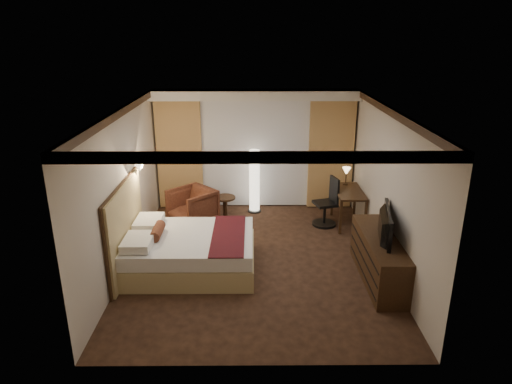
{
  "coord_description": "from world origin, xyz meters",
  "views": [
    {
      "loc": [
        -0.06,
        -7.32,
        3.9
      ],
      "look_at": [
        0.0,
        0.4,
        1.15
      ],
      "focal_mm": 32.0,
      "sensor_mm": 36.0,
      "label": 1
    }
  ],
  "objects_px": {
    "side_table": "(225,207)",
    "dresser": "(379,258)",
    "floor_lamp": "(254,181)",
    "desk": "(348,207)",
    "bed": "(191,252)",
    "television": "(381,219)",
    "office_chair": "(325,202)",
    "armchair": "(192,205)"
  },
  "relations": [
    {
      "from": "bed",
      "to": "desk",
      "type": "xyz_separation_m",
      "value": [
        3.07,
        1.89,
        0.06
      ]
    },
    {
      "from": "armchair",
      "to": "dresser",
      "type": "bearing_deg",
      "value": 11.02
    },
    {
      "from": "bed",
      "to": "desk",
      "type": "distance_m",
      "value": 3.6
    },
    {
      "from": "side_table",
      "to": "dresser",
      "type": "relative_size",
      "value": 0.26
    },
    {
      "from": "armchair",
      "to": "side_table",
      "type": "bearing_deg",
      "value": 68.45
    },
    {
      "from": "bed",
      "to": "television",
      "type": "xyz_separation_m",
      "value": [
        3.09,
        -0.38,
        0.76
      ]
    },
    {
      "from": "office_chair",
      "to": "desk",
      "type": "bearing_deg",
      "value": -9.97
    },
    {
      "from": "side_table",
      "to": "office_chair",
      "type": "distance_m",
      "value": 2.16
    },
    {
      "from": "desk",
      "to": "floor_lamp",
      "type": "bearing_deg",
      "value": 159.67
    },
    {
      "from": "side_table",
      "to": "television",
      "type": "relative_size",
      "value": 0.45
    },
    {
      "from": "floor_lamp",
      "to": "desk",
      "type": "xyz_separation_m",
      "value": [
        1.97,
        -0.73,
        -0.35
      ]
    },
    {
      "from": "television",
      "to": "desk",
      "type": "bearing_deg",
      "value": 12.12
    },
    {
      "from": "bed",
      "to": "floor_lamp",
      "type": "xyz_separation_m",
      "value": [
        1.1,
        2.62,
        0.41
      ]
    },
    {
      "from": "floor_lamp",
      "to": "desk",
      "type": "bearing_deg",
      "value": -20.33
    },
    {
      "from": "office_chair",
      "to": "television",
      "type": "bearing_deg",
      "value": -92.53
    },
    {
      "from": "floor_lamp",
      "to": "bed",
      "type": "bearing_deg",
      "value": -112.68
    },
    {
      "from": "side_table",
      "to": "floor_lamp",
      "type": "xyz_separation_m",
      "value": [
        0.64,
        0.4,
        0.47
      ]
    },
    {
      "from": "office_chair",
      "to": "television",
      "type": "xyz_separation_m",
      "value": [
        0.52,
        -2.22,
        0.55
      ]
    },
    {
      "from": "desk",
      "to": "television",
      "type": "height_order",
      "value": "television"
    },
    {
      "from": "floor_lamp",
      "to": "office_chair",
      "type": "bearing_deg",
      "value": -27.93
    },
    {
      "from": "floor_lamp",
      "to": "desk",
      "type": "height_order",
      "value": "floor_lamp"
    },
    {
      "from": "armchair",
      "to": "desk",
      "type": "relative_size",
      "value": 0.76
    },
    {
      "from": "armchair",
      "to": "office_chair",
      "type": "relative_size",
      "value": 0.81
    },
    {
      "from": "armchair",
      "to": "desk",
      "type": "distance_m",
      "value": 3.29
    },
    {
      "from": "desk",
      "to": "side_table",
      "type": "bearing_deg",
      "value": 172.73
    },
    {
      "from": "desk",
      "to": "office_chair",
      "type": "bearing_deg",
      "value": -174.28
    },
    {
      "from": "desk",
      "to": "office_chair",
      "type": "height_order",
      "value": "office_chair"
    },
    {
      "from": "bed",
      "to": "armchair",
      "type": "xyz_separation_m",
      "value": [
        -0.22,
        1.94,
        0.11
      ]
    },
    {
      "from": "armchair",
      "to": "office_chair",
      "type": "xyz_separation_m",
      "value": [
        2.79,
        -0.1,
        0.1
      ]
    },
    {
      "from": "side_table",
      "to": "television",
      "type": "bearing_deg",
      "value": -44.69
    },
    {
      "from": "floor_lamp",
      "to": "side_table",
      "type": "bearing_deg",
      "value": -148.24
    },
    {
      "from": "office_chair",
      "to": "dresser",
      "type": "bearing_deg",
      "value": -91.79
    },
    {
      "from": "armchair",
      "to": "floor_lamp",
      "type": "height_order",
      "value": "floor_lamp"
    },
    {
      "from": "bed",
      "to": "floor_lamp",
      "type": "relative_size",
      "value": 1.49
    },
    {
      "from": "desk",
      "to": "dresser",
      "type": "distance_m",
      "value": 2.27
    },
    {
      "from": "office_chair",
      "to": "dresser",
      "type": "distance_m",
      "value": 2.29
    },
    {
      "from": "side_table",
      "to": "bed",
      "type": "bearing_deg",
      "value": -101.55
    },
    {
      "from": "bed",
      "to": "dresser",
      "type": "xyz_separation_m",
      "value": [
        3.12,
        -0.38,
        0.06
      ]
    },
    {
      "from": "television",
      "to": "armchair",
      "type": "bearing_deg",
      "value": 66.53
    },
    {
      "from": "armchair",
      "to": "television",
      "type": "bearing_deg",
      "value": 10.78
    },
    {
      "from": "bed",
      "to": "office_chair",
      "type": "xyz_separation_m",
      "value": [
        2.57,
        1.84,
        0.21
      ]
    },
    {
      "from": "floor_lamp",
      "to": "desk",
      "type": "distance_m",
      "value": 2.13
    }
  ]
}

